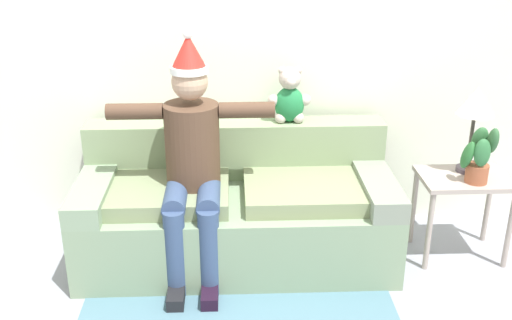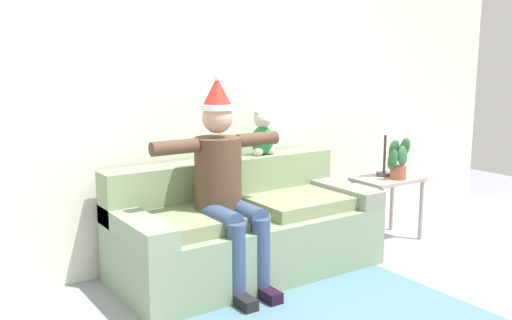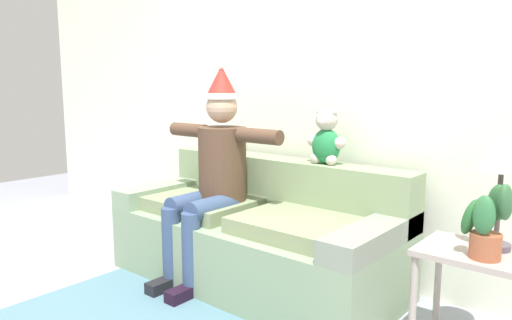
% 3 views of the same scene
% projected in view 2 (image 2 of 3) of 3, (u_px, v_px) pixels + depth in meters
% --- Properties ---
extents(ground_plane, '(10.00, 10.00, 0.00)m').
position_uv_depth(ground_plane, '(331.00, 319.00, 3.62)').
color(ground_plane, '#8F92A0').
extents(back_wall, '(7.00, 0.10, 2.70)m').
position_uv_depth(back_wall, '(208.00, 93.00, 4.63)').
color(back_wall, silver).
rests_on(back_wall, ground_plane).
extents(couch, '(2.02, 0.91, 0.84)m').
position_uv_depth(couch, '(245.00, 229.00, 4.38)').
color(couch, gray).
rests_on(couch, ground_plane).
extents(person_seated, '(1.02, 0.77, 1.54)m').
position_uv_depth(person_seated, '(225.00, 180.00, 4.02)').
color(person_seated, brown).
rests_on(person_seated, ground_plane).
extents(teddy_bear, '(0.29, 0.17, 0.38)m').
position_uv_depth(teddy_bear, '(263.00, 134.00, 4.69)').
color(teddy_bear, '#217B42').
rests_on(teddy_bear, couch).
extents(side_table, '(0.58, 0.41, 0.58)m').
position_uv_depth(side_table, '(387.00, 188.00, 5.11)').
color(side_table, '#A69990').
rests_on(side_table, ground_plane).
extents(table_lamp, '(0.24, 0.24, 0.57)m').
position_uv_depth(table_lamp, '(386.00, 126.00, 5.10)').
color(table_lamp, '#4C414C').
rests_on(table_lamp, side_table).
extents(potted_plant, '(0.23, 0.21, 0.38)m').
position_uv_depth(potted_plant, '(398.00, 160.00, 5.01)').
color(potted_plant, '#A05536').
rests_on(potted_plant, side_table).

